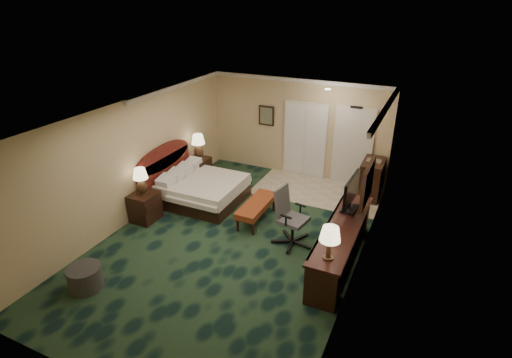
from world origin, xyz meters
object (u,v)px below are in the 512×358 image
at_px(lamp_near, 141,181).
at_px(lamp_far, 198,147).
at_px(nightstand_near, 145,207).
at_px(bed_bench, 257,211).
at_px(minibar, 372,179).
at_px(ottoman, 85,278).
at_px(desk, 341,245).
at_px(bed, 203,190).
at_px(tv, 351,194).
at_px(desk_chair, 293,218).
at_px(nightstand_far, 198,170).

distance_m(lamp_near, lamp_far, 2.30).
xyz_separation_m(nightstand_near, bed_bench, (2.30, 1.02, -0.10)).
bearing_deg(minibar, lamp_near, -143.15).
distance_m(lamp_near, bed_bench, 2.63).
bearing_deg(ottoman, nightstand_near, 103.26).
xyz_separation_m(nightstand_near, lamp_far, (0.02, 2.29, 0.67)).
xyz_separation_m(lamp_near, minibar, (4.42, 3.31, -0.48)).
relative_size(ottoman, desk, 0.21).
height_order(bed, lamp_far, lamp_far).
bearing_deg(bed_bench, tv, -2.67).
xyz_separation_m(bed_bench, desk_chair, (1.05, -0.52, 0.38)).
distance_m(nightstand_near, lamp_near, 0.64).
bearing_deg(ottoman, tv, 40.17).
xyz_separation_m(bed, minibar, (3.69, 1.98, 0.19)).
xyz_separation_m(nightstand_far, bed_bench, (2.30, -1.21, -0.10)).
bearing_deg(lamp_far, minibar, 13.00).
bearing_deg(lamp_near, nightstand_near, 62.65).
height_order(desk, desk_chair, desk_chair).
height_order(lamp_near, ottoman, lamp_near).
height_order(desk_chair, minibar, desk_chair).
distance_m(nightstand_far, tv, 4.63).
height_order(bed, desk, desk).
bearing_deg(desk, bed, 163.84).
bearing_deg(ottoman, nightstand_far, 96.78).
distance_m(bed_bench, desk_chair, 1.23).
relative_size(lamp_near, desk_chair, 0.51).
distance_m(bed, tv, 3.77).
distance_m(bed_bench, minibar, 3.12).
bearing_deg(bed_bench, nightstand_far, 152.12).
height_order(tv, desk_chair, tv).
bearing_deg(tv, minibar, 91.43).
bearing_deg(lamp_far, desk_chair, -28.16).
distance_m(nightstand_far, ottoman, 4.57).
bearing_deg(desk, tv, 92.88).
bearing_deg(nightstand_near, bed_bench, 23.96).
relative_size(nightstand_near, bed_bench, 0.48).
bearing_deg(nightstand_near, lamp_near, -117.35).
bearing_deg(bed, desk, -16.16).
xyz_separation_m(tv, desk_chair, (-1.01, -0.42, -0.56)).
relative_size(bed, lamp_near, 2.93).
xyz_separation_m(nightstand_far, desk_chair, (3.35, -1.73, 0.27)).
bearing_deg(tv, desk, -84.44).
height_order(nightstand_far, minibar, minibar).
relative_size(nightstand_far, lamp_near, 1.07).
bearing_deg(bed_bench, lamp_far, 150.99).
distance_m(ottoman, desk_chair, 3.99).
relative_size(desk_chair, minibar, 1.26).
xyz_separation_m(lamp_far, ottoman, (0.52, -4.59, -0.79)).
xyz_separation_m(lamp_near, tv, (4.37, 0.94, 0.20)).
bearing_deg(bed, lamp_near, -118.65).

